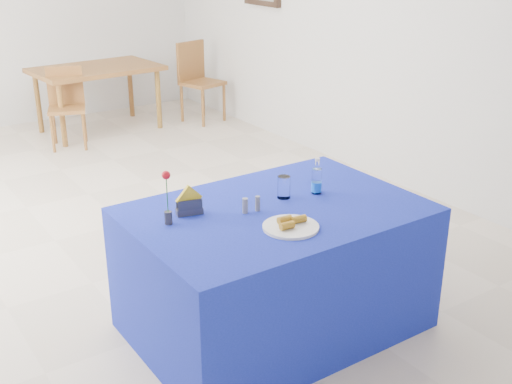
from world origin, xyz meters
TOP-DOWN VIEW (x-y plane):
  - floor at (0.00, 0.00)m, footprint 7.00×7.00m
  - plate at (0.07, -2.12)m, footprint 0.29×0.29m
  - drinking_glass at (0.29, -1.77)m, footprint 0.08×0.08m
  - salt_shaker at (-0.01, -1.83)m, footprint 0.03×0.03m
  - pepper_shaker at (0.06, -1.84)m, footprint 0.03×0.03m
  - blue_table at (0.16, -1.87)m, footprint 1.60×1.10m
  - water_bottle at (0.49, -1.82)m, footprint 0.06×0.06m
  - napkin_holder at (-0.27, -1.67)m, footprint 0.16×0.09m
  - rose_vase at (-0.42, -1.72)m, footprint 0.05×0.05m
  - oak_table at (0.87, 2.67)m, footprint 1.46×1.00m
  - chair_bg_left at (0.37, 2.31)m, footprint 0.49×0.49m
  - chair_bg_right at (2.06, 2.42)m, footprint 0.53×0.53m
  - banana_pieces at (0.08, -2.12)m, footprint 0.18×0.11m

SIDE VIEW (x-z plane):
  - floor at x=0.00m, z-range 0.00..0.00m
  - blue_table at x=0.16m, z-range 0.00..0.76m
  - chair_bg_left at x=0.37m, z-range 0.07..0.92m
  - chair_bg_right at x=2.06m, z-range 0.08..1.04m
  - oak_table at x=0.87m, z-range 0.30..1.06m
  - plate at x=0.07m, z-range 0.76..0.77m
  - banana_pieces at x=0.08m, z-range 0.78..0.81m
  - salt_shaker at x=-0.01m, z-range 0.76..0.84m
  - pepper_shaker at x=0.06m, z-range 0.76..0.84m
  - napkin_holder at x=-0.27m, z-range 0.72..0.89m
  - drinking_glass at x=0.29m, z-range 0.76..0.89m
  - water_bottle at x=0.49m, z-range 0.72..0.94m
  - rose_vase at x=-0.42m, z-range 0.75..1.05m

